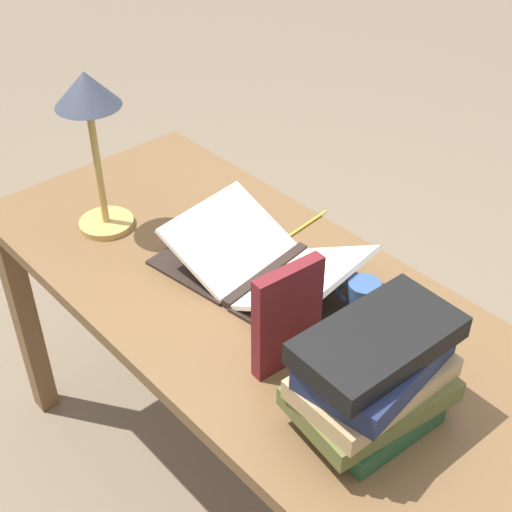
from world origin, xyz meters
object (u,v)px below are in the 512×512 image
object	(u,v)px
book_stack_tall	(373,376)
reading_lamp	(89,112)
pencil	(308,224)
coffee_mug	(362,301)
open_book	(266,266)
book_standing_upright	(287,317)

from	to	relation	value
book_stack_tall	reading_lamp	world-z (taller)	reading_lamp
pencil	coffee_mug	bearing A→B (deg)	152.81
open_book	reading_lamp	bearing A→B (deg)	12.61
book_stack_tall	pencil	distance (m)	0.66
reading_lamp	pencil	distance (m)	0.61
reading_lamp	coffee_mug	distance (m)	0.76
book_stack_tall	pencil	xyz separation A→B (m)	(0.53, -0.37, -0.11)
book_standing_upright	reading_lamp	distance (m)	0.69
book_standing_upright	reading_lamp	xyz separation A→B (m)	(0.66, 0.01, 0.20)
book_stack_tall	coffee_mug	distance (m)	0.29
book_stack_tall	reading_lamp	distance (m)	0.90
coffee_mug	book_stack_tall	bearing A→B (deg)	134.32
open_book	pencil	world-z (taller)	open_book
book_standing_upright	reading_lamp	world-z (taller)	reading_lamp
book_stack_tall	book_standing_upright	world-z (taller)	book_standing_upright
open_book	book_stack_tall	distance (m)	0.47
open_book	reading_lamp	world-z (taller)	reading_lamp
book_standing_upright	pencil	bearing A→B (deg)	-45.60
pencil	reading_lamp	bearing A→B (deg)	48.63
coffee_mug	pencil	world-z (taller)	coffee_mug
book_stack_tall	coffee_mug	world-z (taller)	book_stack_tall
open_book	book_standing_upright	size ratio (longest dim) A/B	2.28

